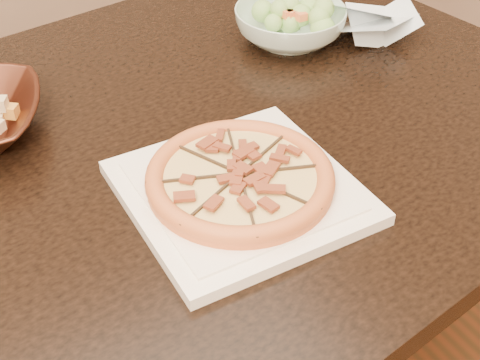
{
  "coord_description": "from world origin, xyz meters",
  "views": [
    {
      "loc": [
        -0.15,
        -0.7,
        1.34
      ],
      "look_at": [
        0.2,
        -0.11,
        0.78
      ],
      "focal_mm": 50.0,
      "sensor_mm": 36.0,
      "label": 1
    }
  ],
  "objects": [
    {
      "name": "salad_bowl",
      "position": [
        0.52,
        0.23,
        0.78
      ],
      "size": [
        0.24,
        0.24,
        0.06
      ],
      "primitive_type": "imported",
      "rotation": [
        0.0,
        0.0,
        -0.17
      ],
      "color": "silver",
      "rests_on": "dining_table"
    },
    {
      "name": "cling_film",
      "position": [
        0.65,
        0.17,
        0.78
      ],
      "size": [
        0.14,
        0.12,
        0.05
      ],
      "primitive_type": null,
      "rotation": [
        0.0,
        0.0,
        -0.02
      ],
      "color": "white",
      "rests_on": "dining_table"
    },
    {
      "name": "salad",
      "position": [
        0.52,
        0.23,
        0.83
      ],
      "size": [
        0.11,
        0.1,
        0.04
      ],
      "color": "#8EB25F",
      "rests_on": "salad_bowl"
    },
    {
      "name": "plate",
      "position": [
        0.2,
        -0.11,
        0.76
      ],
      "size": [
        0.3,
        0.3,
        0.02
      ],
      "color": "white",
      "rests_on": "dining_table"
    },
    {
      "name": "dining_table",
      "position": [
        0.13,
        0.05,
        0.66
      ],
      "size": [
        1.59,
        1.14,
        0.75
      ],
      "color": "black",
      "rests_on": "floor"
    },
    {
      "name": "pizza",
      "position": [
        0.2,
        -0.11,
        0.78
      ],
      "size": [
        0.25,
        0.25,
        0.03
      ],
      "color": "#C55B21",
      "rests_on": "plate"
    }
  ]
}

